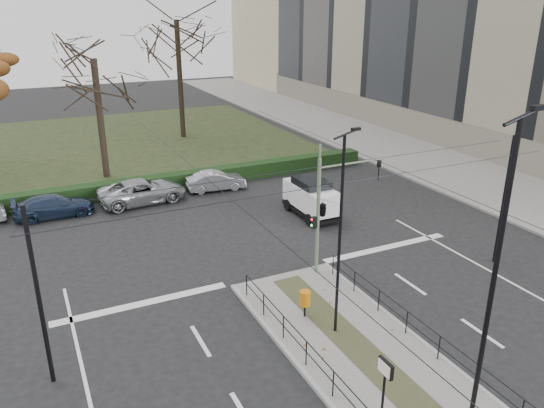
{
  "coord_description": "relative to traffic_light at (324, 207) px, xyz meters",
  "views": [
    {
      "loc": [
        -9.3,
        -13.43,
        11.25
      ],
      "look_at": [
        0.82,
        7.58,
        2.4
      ],
      "focal_mm": 35.0,
      "sensor_mm": 36.0,
      "label": 1
    }
  ],
  "objects": [
    {
      "name": "median_railing",
      "position": [
        -1.8,
        -7.1,
        -2.19
      ],
      "size": [
        4.14,
        13.24,
        0.92
      ],
      "color": "black",
      "rests_on": "median_island"
    },
    {
      "name": "ground",
      "position": [
        -1.8,
        -4.5,
        -3.16
      ],
      "size": [
        140.0,
        140.0,
        0.0
      ],
      "primitive_type": "plane",
      "color": "black",
      "rests_on": "ground"
    },
    {
      "name": "hedge",
      "position": [
        -7.8,
        14.1,
        -2.66
      ],
      "size": [
        38.0,
        1.0,
        1.0
      ],
      "primitive_type": "cube",
      "color": "black",
      "rests_on": "ground"
    },
    {
      "name": "catenary",
      "position": [
        -1.8,
        -2.88,
        0.26
      ],
      "size": [
        20.0,
        34.0,
        6.0
      ],
      "color": "black",
      "rests_on": "ground"
    },
    {
      "name": "parked_car_third",
      "position": [
        -10.12,
        12.33,
        -2.54
      ],
      "size": [
        4.3,
        1.76,
        1.25
      ],
      "primitive_type": "imported",
      "rotation": [
        0.0,
        0.0,
        1.57
      ],
      "color": "#1D2C45",
      "rests_on": "ground"
    },
    {
      "name": "litter_bin",
      "position": [
        -2.49,
        -2.9,
        -2.26
      ],
      "size": [
        0.42,
        0.42,
        1.07
      ],
      "color": "black",
      "rests_on": "median_island"
    },
    {
      "name": "white_van",
      "position": [
        2.96,
        6.22,
        -2.02
      ],
      "size": [
        1.83,
        3.91,
        2.17
      ],
      "color": "white",
      "rests_on": "ground"
    },
    {
      "name": "sidewalk_east",
      "position": [
        16.2,
        17.5,
        -3.09
      ],
      "size": [
        8.0,
        90.0,
        0.14
      ],
      "primitive_type": "cube",
      "color": "slate",
      "rests_on": "ground"
    },
    {
      "name": "info_panel",
      "position": [
        -3.31,
        -8.74,
        -1.28
      ],
      "size": [
        0.13,
        0.58,
        2.21
      ],
      "color": "black",
      "rests_on": "median_island"
    },
    {
      "name": "bare_tree_center",
      "position": [
        1.91,
        27.37,
        6.12
      ],
      "size": [
        7.86,
        7.86,
        13.16
      ],
      "color": "black",
      "rests_on": "park"
    },
    {
      "name": "parked_car_fourth",
      "position": [
        -5.1,
        12.42,
        -2.45
      ],
      "size": [
        5.33,
        2.8,
        1.43
      ],
      "primitive_type": "imported",
      "rotation": [
        0.0,
        0.0,
        1.65
      ],
      "color": "#979A9E",
      "rests_on": "ground"
    },
    {
      "name": "traffic_light",
      "position": [
        0.0,
        0.0,
        0.0
      ],
      "size": [
        3.53,
        2.02,
        5.19
      ],
      "color": "slate",
      "rests_on": "median_island"
    },
    {
      "name": "bare_tree_near",
      "position": [
        -6.26,
        18.35,
        4.22
      ],
      "size": [
        5.71,
        5.71,
        10.46
      ],
      "color": "black",
      "rests_on": "park"
    },
    {
      "name": "parked_car_fifth",
      "position": [
        -0.36,
        12.65,
        -2.54
      ],
      "size": [
        3.86,
        1.67,
        1.23
      ],
      "primitive_type": "imported",
      "rotation": [
        0.0,
        0.0,
        1.47
      ],
      "color": "#979A9E",
      "rests_on": "ground"
    },
    {
      "name": "median_island",
      "position": [
        -1.8,
        -7.0,
        -3.09
      ],
      "size": [
        4.4,
        15.0,
        0.14
      ],
      "primitive_type": "cube",
      "color": "slate",
      "rests_on": "ground"
    },
    {
      "name": "apartment_block",
      "position": [
        26.16,
        19.47,
        7.23
      ],
      "size": [
        13.09,
        52.1,
        21.64
      ],
      "color": "tan",
      "rests_on": "ground"
    },
    {
      "name": "streetlamp_median_far",
      "position": [
        -1.94,
        -4.23,
        0.76
      ],
      "size": [
        0.62,
        0.13,
        7.44
      ],
      "color": "black",
      "rests_on": "median_island"
    },
    {
      "name": "streetlamp_median_near",
      "position": [
        -1.42,
        -10.13,
        1.58
      ],
      "size": [
        0.76,
        0.15,
        9.06
      ],
      "color": "black",
      "rests_on": "median_island"
    },
    {
      "name": "park",
      "position": [
        -7.8,
        27.5,
        -3.11
      ],
      "size": [
        38.0,
        26.0,
        0.1
      ],
      "primitive_type": "cube",
      "color": "black",
      "rests_on": "ground"
    }
  ]
}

